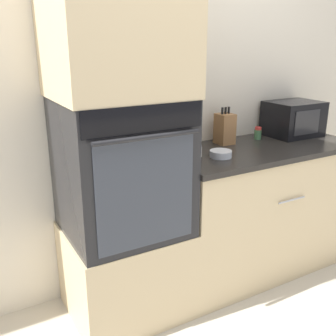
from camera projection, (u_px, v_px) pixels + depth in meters
ground_plane at (199, 318)px, 2.35m from camera, size 12.00×12.00×0.00m
wall_back at (148, 95)px, 2.48m from camera, size 8.00×0.05×2.50m
oven_cabinet_base at (126, 270)px, 2.35m from camera, size 0.67×0.60×0.54m
wall_oven at (122, 167)px, 2.15m from camera, size 0.64×0.64×0.76m
oven_cabinet_upper at (116, 4)px, 1.90m from camera, size 0.67×0.60×0.90m
counter_unit at (256, 208)px, 2.77m from camera, size 1.37×0.63×0.91m
microwave at (293, 119)px, 2.89m from camera, size 0.38×0.30×0.25m
knife_block at (225, 129)px, 2.66m from camera, size 0.11×0.12×0.25m
bowl at (221, 154)px, 2.37m from camera, size 0.13×0.13×0.04m
condiment_jar_near at (258, 133)px, 2.80m from camera, size 0.05×0.05×0.09m
condiment_jar_mid at (198, 151)px, 2.38m from camera, size 0.05×0.05×0.07m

